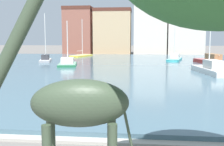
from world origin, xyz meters
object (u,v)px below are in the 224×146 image
Objects in this scene: sailboat_yellow at (83,56)px; sailboat_red at (209,62)px; sailboat_grey at (46,60)px; sailboat_white at (209,70)px; sailboat_green at (68,64)px; sailboat_teal at (174,59)px; giraffe_statue at (72,108)px.

sailboat_red is at bearing -34.05° from sailboat_yellow.
sailboat_grey is 0.92× the size of sailboat_white.
sailboat_teal is (15.41, 10.21, -0.00)m from sailboat_green.
sailboat_white is at bearing -83.63° from sailboat_teal.
sailboat_green is at bearing 105.10° from giraffe_statue.
sailboat_red is at bearing 73.26° from giraffe_statue.
sailboat_red is 7.08m from sailboat_teal.
sailboat_teal reaches higher than sailboat_grey.
sailboat_red is at bearing -4.34° from sailboat_grey.
sailboat_yellow reaches higher than sailboat_red.
sailboat_yellow is at bearing 152.48° from sailboat_teal.
sailboat_yellow is (3.38, 12.76, -0.15)m from sailboat_grey.
sailboat_teal is (-1.83, 16.41, -0.13)m from sailboat_white.
sailboat_yellow is 1.24× the size of sailboat_green.
sailboat_teal reaches higher than sailboat_yellow.
sailboat_grey is (-14.02, 38.66, -2.20)m from giraffe_statue.
sailboat_red reaches higher than giraffe_statue.
sailboat_grey is at bearing 175.66° from sailboat_red.
sailboat_yellow is (-10.64, 51.42, -2.35)m from giraffe_statue.
sailboat_yellow is at bearing 145.95° from sailboat_red.
sailboat_white is at bearing -29.36° from sailboat_grey.
sailboat_grey is 21.09m from sailboat_teal.
sailboat_white is 1.37× the size of sailboat_green.
sailboat_yellow is 31.90m from sailboat_white.
sailboat_white reaches higher than sailboat_yellow.
giraffe_statue is 0.64× the size of sailboat_teal.
sailboat_teal reaches higher than giraffe_statue.
sailboat_grey is 25.15m from sailboat_red.
giraffe_statue is 0.68× the size of sailboat_yellow.
sailboat_grey is 0.96× the size of sailboat_teal.
sailboat_teal is at bearing 127.62° from sailboat_red.
sailboat_teal is (20.76, 3.70, -0.02)m from sailboat_grey.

